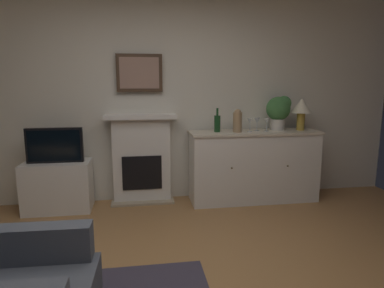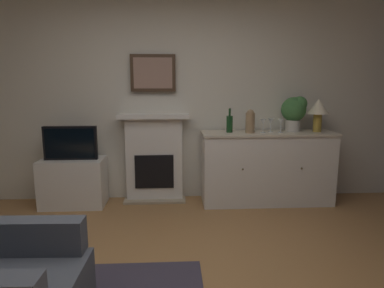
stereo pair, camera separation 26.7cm
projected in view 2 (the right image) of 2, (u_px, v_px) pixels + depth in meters
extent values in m
cube|color=silver|center=(171.00, 94.00, 4.25)|extent=(6.26, 0.06, 2.69)
cube|color=white|center=(155.00, 159.00, 4.27)|extent=(0.70, 0.18, 1.05)
cube|color=tan|center=(155.00, 201.00, 4.26)|extent=(0.77, 0.20, 0.03)
cube|color=black|center=(154.00, 172.00, 4.20)|extent=(0.48, 0.02, 0.42)
cube|color=white|center=(154.00, 116.00, 4.14)|extent=(0.87, 0.27, 0.05)
cube|color=#473323|center=(153.00, 73.00, 4.12)|extent=(0.55, 0.03, 0.45)
cube|color=#9E7A6B|center=(153.00, 73.00, 4.10)|extent=(0.47, 0.01, 0.37)
cube|color=white|center=(267.00, 169.00, 4.18)|extent=(1.59, 0.45, 0.86)
cube|color=beige|center=(268.00, 133.00, 4.10)|extent=(1.62, 0.48, 0.03)
sphere|color=brown|center=(243.00, 169.00, 3.92)|extent=(0.02, 0.02, 0.02)
sphere|color=brown|center=(302.00, 168.00, 3.96)|extent=(0.02, 0.02, 0.02)
cylinder|color=#B79338|center=(317.00, 123.00, 4.11)|extent=(0.10, 0.10, 0.22)
cone|color=#EFE5C6|center=(318.00, 106.00, 4.08)|extent=(0.26, 0.26, 0.18)
cylinder|color=#193F1E|center=(230.00, 124.00, 4.06)|extent=(0.08, 0.08, 0.20)
cylinder|color=#193F1E|center=(230.00, 112.00, 4.03)|extent=(0.03, 0.03, 0.09)
cylinder|color=silver|center=(263.00, 133.00, 4.04)|extent=(0.06, 0.06, 0.00)
cylinder|color=silver|center=(263.00, 129.00, 4.03)|extent=(0.01, 0.01, 0.09)
cone|color=silver|center=(263.00, 122.00, 4.02)|extent=(0.07, 0.07, 0.07)
cylinder|color=silver|center=(271.00, 132.00, 4.11)|extent=(0.06, 0.06, 0.00)
cylinder|color=silver|center=(271.00, 128.00, 4.10)|extent=(0.01, 0.01, 0.09)
cone|color=silver|center=(271.00, 121.00, 4.09)|extent=(0.07, 0.07, 0.07)
cylinder|color=silver|center=(281.00, 132.00, 4.07)|extent=(0.06, 0.06, 0.00)
cylinder|color=silver|center=(281.00, 128.00, 4.06)|extent=(0.01, 0.01, 0.09)
cone|color=silver|center=(281.00, 122.00, 4.04)|extent=(0.07, 0.07, 0.07)
cylinder|color=#9E7F5B|center=(250.00, 123.00, 4.02)|extent=(0.11, 0.11, 0.24)
sphere|color=#9E7F5B|center=(250.00, 113.00, 3.99)|extent=(0.08, 0.08, 0.08)
cube|color=white|center=(73.00, 182.00, 4.09)|extent=(0.75, 0.42, 0.58)
cube|color=black|center=(70.00, 143.00, 3.98)|extent=(0.62, 0.06, 0.40)
cube|color=black|center=(70.00, 143.00, 3.95)|extent=(0.57, 0.01, 0.35)
cylinder|color=beige|center=(293.00, 126.00, 4.15)|extent=(0.18, 0.18, 0.14)
sphere|color=#3D753D|center=(294.00, 109.00, 4.12)|extent=(0.30, 0.30, 0.30)
sphere|color=#3D753D|center=(300.00, 104.00, 4.08)|extent=(0.18, 0.18, 0.18)
cube|color=#474C56|center=(26.00, 236.00, 2.11)|extent=(0.72, 0.16, 0.22)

